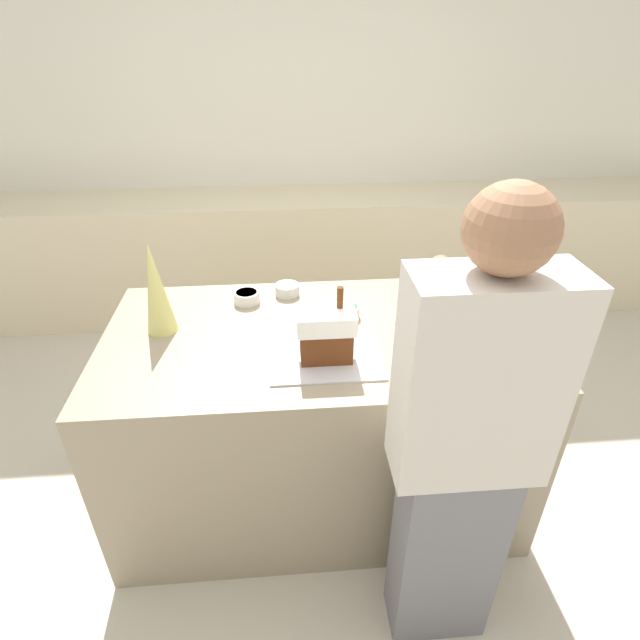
{
  "coord_description": "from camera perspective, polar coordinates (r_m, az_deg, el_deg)",
  "views": [
    {
      "loc": [
        -0.14,
        -1.75,
        2.04
      ],
      "look_at": [
        0.01,
        0.0,
        0.98
      ],
      "focal_mm": 28.0,
      "sensor_mm": 36.0,
      "label": 1
    }
  ],
  "objects": [
    {
      "name": "back_cabinet_block",
      "position": [
        3.97,
        -2.35,
        7.53
      ],
      "size": [
        6.0,
        0.6,
        0.93
      ],
      "color": "beige",
      "rests_on": "ground_plane"
    },
    {
      "name": "gingerbread_house",
      "position": [
        1.86,
        0.69,
        -1.48
      ],
      "size": [
        0.22,
        0.14,
        0.29
      ],
      "color": "#5B2D14",
      "rests_on": "baking_tray"
    },
    {
      "name": "candy_bowl_near_tray_left",
      "position": [
        2.18,
        3.08,
        1.05
      ],
      "size": [
        0.11,
        0.11,
        0.05
      ],
      "color": "white",
      "rests_on": "kitchen_island"
    },
    {
      "name": "candy_bowl_beside_tree",
      "position": [
        2.32,
        -8.38,
        2.68
      ],
      "size": [
        0.12,
        0.12,
        0.05
      ],
      "color": "white",
      "rests_on": "kitchen_island"
    },
    {
      "name": "kitchen_island",
      "position": [
        2.36,
        -0.16,
        -10.94
      ],
      "size": [
        1.79,
        0.95,
        0.92
      ],
      "color": "gray",
      "rests_on": "ground_plane"
    },
    {
      "name": "ground_plane",
      "position": [
        2.69,
        -0.15,
        -18.29
      ],
      "size": [
        12.0,
        12.0,
        0.0
      ],
      "primitive_type": "plane",
      "color": "beige"
    },
    {
      "name": "candy_bowl_front_corner",
      "position": [
        2.42,
        13.0,
        3.26
      ],
      "size": [
        0.09,
        0.09,
        0.04
      ],
      "color": "white",
      "rests_on": "kitchen_island"
    },
    {
      "name": "baking_tray",
      "position": [
        1.92,
        0.65,
        -4.3
      ],
      "size": [
        0.43,
        0.32,
        0.01
      ],
      "color": "silver",
      "rests_on": "kitchen_island"
    },
    {
      "name": "candy_bowl_near_tray_right",
      "position": [
        2.36,
        -3.78,
        3.56
      ],
      "size": [
        0.11,
        0.11,
        0.05
      ],
      "color": "silver",
      "rests_on": "kitchen_island"
    },
    {
      "name": "person",
      "position": [
        1.65,
        16.14,
        -14.24
      ],
      "size": [
        0.46,
        0.57,
        1.73
      ],
      "color": "slate",
      "rests_on": "ground_plane"
    },
    {
      "name": "wall_back",
      "position": [
        4.03,
        -2.85,
        20.37
      ],
      "size": [
        8.0,
        0.05,
        2.6
      ],
      "color": "white",
      "rests_on": "ground_plane"
    },
    {
      "name": "candy_bowl_behind_tray",
      "position": [
        2.21,
        15.42,
        0.43
      ],
      "size": [
        0.12,
        0.12,
        0.05
      ],
      "color": "white",
      "rests_on": "kitchen_island"
    },
    {
      "name": "decorative_tree",
      "position": [
        2.11,
        -18.27,
        3.45
      ],
      "size": [
        0.12,
        0.12,
        0.39
      ],
      "color": "#DBD675",
      "rests_on": "kitchen_island"
    }
  ]
}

